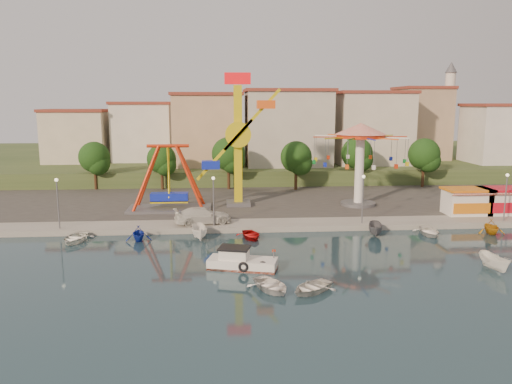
{
  "coord_description": "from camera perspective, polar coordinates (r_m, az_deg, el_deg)",
  "views": [
    {
      "loc": [
        -7.26,
        -38.69,
        13.45
      ],
      "look_at": [
        -3.45,
        14.0,
        4.0
      ],
      "focal_mm": 35.0,
      "sensor_mm": 36.0,
      "label": 1
    }
  ],
  "objects": [
    {
      "name": "building_3",
      "position": [
        88.62,
        4.24,
        6.33
      ],
      "size": [
        12.59,
        10.5,
        9.2
      ],
      "primitive_type": "cube",
      "color": "beige",
      "rests_on": "hill_terrace"
    },
    {
      "name": "tree_0",
      "position": [
        78.36,
        -17.99,
        3.8
      ],
      "size": [
        4.6,
        4.6,
        7.19
      ],
      "color": "#382314",
      "rests_on": "quay_deck"
    },
    {
      "name": "lamp_post_3",
      "position": [
        61.29,
        26.61,
        -0.67
      ],
      "size": [
        0.14,
        0.14,
        5.0
      ],
      "primitive_type": "cylinder",
      "color": "#59595E",
      "rests_on": "quay_deck"
    },
    {
      "name": "moored_boat_5",
      "position": [
        52.56,
        13.51,
        -4.17
      ],
      "size": [
        2.3,
        3.9,
        1.42
      ],
      "primitive_type": "imported",
      "rotation": [
        0.0,
        0.0,
        -0.27
      ],
      "color": "slate",
      "rests_on": "ground"
    },
    {
      "name": "rowboat_b",
      "position": [
        36.76,
        6.34,
        -10.75
      ],
      "size": [
        4.48,
        4.33,
        0.76
      ],
      "primitive_type": "imported",
      "rotation": [
        0.0,
        0.0,
        -0.88
      ],
      "color": "silver",
      "rests_on": "ground"
    },
    {
      "name": "minaret",
      "position": [
        102.29,
        21.15,
        8.97
      ],
      "size": [
        2.8,
        2.8,
        18.0
      ],
      "color": "silver",
      "rests_on": "hill_terrace"
    },
    {
      "name": "wave_swinger",
      "position": [
        63.82,
        11.82,
        5.21
      ],
      "size": [
        11.6,
        11.6,
        10.4
      ],
      "color": "#59595E",
      "rests_on": "quay_deck"
    },
    {
      "name": "tree_4",
      "position": [
        79.33,
        11.46,
        4.37
      ],
      "size": [
        4.86,
        4.86,
        7.6
      ],
      "color": "#382314",
      "rests_on": "quay_deck"
    },
    {
      "name": "building_1",
      "position": [
        91.37,
        -13.06,
        6.03
      ],
      "size": [
        12.33,
        9.01,
        8.63
      ],
      "primitive_type": "cube",
      "color": "silver",
      "rests_on": "hill_terrace"
    },
    {
      "name": "tree_5",
      "position": [
        80.91,
        18.66,
        4.12
      ],
      "size": [
        4.83,
        4.83,
        7.54
      ],
      "color": "#382314",
      "rests_on": "quay_deck"
    },
    {
      "name": "moored_boat_7",
      "position": [
        57.44,
        25.31,
        -3.58
      ],
      "size": [
        2.95,
        3.31,
        1.58
      ],
      "primitive_type": "imported",
      "rotation": [
        0.0,
        0.0,
        -0.13
      ],
      "color": "orange",
      "rests_on": "ground"
    },
    {
      "name": "skiff",
      "position": [
        45.27,
        25.62,
        -7.25
      ],
      "size": [
        1.68,
        3.69,
        1.38
      ],
      "primitive_type": "imported",
      "rotation": [
        0.0,
        0.0,
        0.09
      ],
      "color": "white",
      "rests_on": "ground"
    },
    {
      "name": "lamp_post_2",
      "position": [
        54.88,
        12.09,
        -0.96
      ],
      "size": [
        0.14,
        0.14,
        5.0
      ],
      "primitive_type": "cylinder",
      "color": "#59595E",
      "rests_on": "quay_deck"
    },
    {
      "name": "building_6",
      "position": [
        101.54,
        26.48,
        6.68
      ],
      "size": [
        8.23,
        8.98,
        12.36
      ],
      "primitive_type": "cube",
      "color": "silver",
      "rests_on": "hill_terrace"
    },
    {
      "name": "kamikaze_tower",
      "position": [
        62.32,
        -1.74,
        5.55
      ],
      "size": [
        7.06,
        3.1,
        16.5
      ],
      "color": "#59595E",
      "rests_on": "quay_deck"
    },
    {
      "name": "van",
      "position": [
        54.06,
        -6.11,
        -2.7
      ],
      "size": [
        6.49,
        3.78,
        1.77
      ],
      "primitive_type": "imported",
      "rotation": [
        0.0,
        0.0,
        1.8
      ],
      "color": "silver",
      "rests_on": "quay_deck"
    },
    {
      "name": "building_5",
      "position": [
        97.56,
        19.98,
        6.69
      ],
      "size": [
        12.77,
        10.96,
        11.21
      ],
      "primitive_type": "cube",
      "color": "tan",
      "rests_on": "hill_terrace"
    },
    {
      "name": "moored_boat_6",
      "position": [
        54.6,
        19.18,
        -4.27
      ],
      "size": [
        2.9,
        3.9,
        0.77
      ],
      "primitive_type": "imported",
      "rotation": [
        0.0,
        0.0,
        -0.06
      ],
      "color": "white",
      "rests_on": "ground"
    },
    {
      "name": "quay_deck",
      "position": [
        101.8,
        -0.01,
        2.72
      ],
      "size": [
        200.0,
        100.0,
        0.6
      ],
      "primitive_type": "cube",
      "color": "#9E998E",
      "rests_on": "ground"
    },
    {
      "name": "tree_1",
      "position": [
        75.89,
        -10.75,
        3.72
      ],
      "size": [
        4.35,
        4.35,
        6.8
      ],
      "color": "#382314",
      "rests_on": "quay_deck"
    },
    {
      "name": "building_4",
      "position": [
        94.81,
        12.07,
        6.39
      ],
      "size": [
        10.75,
        9.23,
        9.24
      ],
      "primitive_type": "cube",
      "color": "beige",
      "rests_on": "hill_terrace"
    },
    {
      "name": "booth_mid",
      "position": [
        65.29,
        26.35,
        -0.88
      ],
      "size": [
        5.4,
        3.78,
        3.08
      ],
      "color": "white",
      "rests_on": "quay_deck"
    },
    {
      "name": "booth_left",
      "position": [
        63.21,
        22.96,
        -0.96
      ],
      "size": [
        5.4,
        3.78,
        3.08
      ],
      "color": "white",
      "rests_on": "quay_deck"
    },
    {
      "name": "asphalt_pad",
      "position": [
        70.25,
        1.87,
        -0.4
      ],
      "size": [
        90.0,
        28.0,
        0.01
      ],
      "primitive_type": "cube",
      "color": "#4C4944",
      "rests_on": "quay_deck"
    },
    {
      "name": "hill_terrace",
      "position": [
        106.61,
        -0.21,
        3.71
      ],
      "size": [
        200.0,
        60.0,
        3.0
      ],
      "primitive_type": "cube",
      "color": "#384C26",
      "rests_on": "ground"
    },
    {
      "name": "building_2",
      "position": [
        90.78,
        -4.75,
        7.06
      ],
      "size": [
        11.95,
        9.28,
        11.23
      ],
      "primitive_type": "cube",
      "color": "tan",
      "rests_on": "hill_terrace"
    },
    {
      "name": "lamp_post_0",
      "position": [
        55.31,
        -21.68,
        -1.37
      ],
      "size": [
        0.14,
        0.14,
        5.0
      ],
      "primitive_type": "cylinder",
      "color": "#59595E",
      "rests_on": "quay_deck"
    },
    {
      "name": "tree_2",
      "position": [
        74.89,
        -3.16,
        4.35
      ],
      "size": [
        5.02,
        5.02,
        7.85
      ],
      "color": "#382314",
      "rests_on": "quay_deck"
    },
    {
      "name": "pirate_ship_ride",
      "position": [
        61.12,
        -9.92,
        1.47
      ],
      "size": [
        10.0,
        5.0,
        8.0
      ],
      "color": "#59595E",
      "rests_on": "quay_deck"
    },
    {
      "name": "lamp_post_1",
      "position": [
        52.72,
        -4.86,
        -1.22
      ],
      "size": [
        0.14,
        0.14,
        5.0
      ],
      "primitive_type": "cylinder",
      "color": "#59595E",
      "rests_on": "quay_deck"
    },
    {
      "name": "ground",
      "position": [
        41.6,
        6.22,
        -8.78
      ],
      "size": [
        200.0,
        200.0,
        0.0
      ],
      "primitive_type": "plane",
      "color": "#152F3B",
      "rests_on": "ground"
    },
    {
      "name": "tree_3",
      "position": [
        74.33,
        4.61,
        4.01
      ],
      "size": [
        4.68,
        4.68,
        7.32
      ],
      "color": "#382314",
      "rests_on": "quay_deck"
    },
    {
      "name": "cabin_motorboat",
      "position": [
        41.43,
        -1.74,
        -8.04
      ],
      "size": [
        5.97,
        3.49,
        1.97
      ],
      "rotation": [
        0.0,
        0.0,
        -0.26
      ],
      "color": "white",
      "rests_on": "ground"
    },
    {
      "name": "building_0",
      "position": [
        88.8,
        -21.38,
        6.54
      ],
      "size": [
        9.26,
        9.53,
        11.87
      ],
      "primitive_type": "cube",
      "color": "beige",
      "rests_on": "hill_terrace"
    },
    {
      "name": "moored_boat_1",
      "position": [
        50.78,
        -13.3,
        -4.61
      ],
      "size": [
        2.96,
        3.28,
        1.52
      ],
      "primitive_type": "imported",
      "rotation": [
        0.0,
        0.0,
        0.17
      ],
      "color": "#1227A2",
      "rests_on": "ground"
    },
    {
      "name": "moored_boat_2",
      "position": [
        50.17,
        -6.46,
        -4.58
      ],
      "size": [
        1.94,
        4.07,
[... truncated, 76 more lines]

